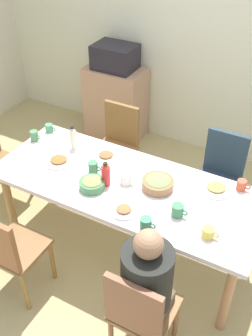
# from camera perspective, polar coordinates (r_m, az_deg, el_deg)

# --- Properties ---
(ground_plane) EXTENTS (6.47, 6.47, 0.00)m
(ground_plane) POSITION_cam_1_polar(r_m,az_deg,el_deg) (3.73, -0.00, -11.35)
(ground_plane) COLOR tan
(wall_back) EXTENTS (5.63, 0.12, 2.60)m
(wall_back) POSITION_cam_1_polar(r_m,az_deg,el_deg) (4.52, 12.41, 17.19)
(wall_back) COLOR beige
(wall_back) RESTS_ON ground_plane
(dining_table) EXTENTS (2.19, 0.88, 0.77)m
(dining_table) POSITION_cam_1_polar(r_m,az_deg,el_deg) (3.24, -0.00, -3.25)
(dining_table) COLOR white
(dining_table) RESTS_ON ground_plane
(chair_1) EXTENTS (0.40, 0.40, 0.90)m
(chair_1) POSITION_cam_1_polar(r_m,az_deg,el_deg) (4.13, -1.25, 3.73)
(chair_1) COLOR brown
(chair_1) RESTS_ON ground_plane
(chair_2) EXTENTS (0.40, 0.40, 0.90)m
(chair_2) POSITION_cam_1_polar(r_m,az_deg,el_deg) (3.81, 13.25, -0.74)
(chair_2) COLOR #253143
(chair_2) RESTS_ON ground_plane
(chair_3) EXTENTS (0.40, 0.40, 0.90)m
(chair_3) POSITION_cam_1_polar(r_m,az_deg,el_deg) (3.16, -16.33, -11.02)
(chair_3) COLOR olive
(chair_3) RESTS_ON ground_plane
(chair_4) EXTENTS (0.40, 0.40, 0.90)m
(chair_4) POSITION_cam_1_polar(r_m,az_deg,el_deg) (2.72, 2.02, -19.79)
(chair_4) COLOR olive
(chair_4) RESTS_ON ground_plane
(person_4) EXTENTS (0.33, 0.33, 1.16)m
(person_4) POSITION_cam_1_polar(r_m,az_deg,el_deg) (2.61, 3.04, -16.04)
(person_4) COLOR brown
(person_4) RESTS_ON ground_plane
(plate_0) EXTENTS (0.22, 0.22, 0.04)m
(plate_0) POSITION_cam_1_polar(r_m,az_deg,el_deg) (3.46, -2.86, 1.76)
(plate_0) COLOR silver
(plate_0) RESTS_ON dining_table
(plate_1) EXTENTS (0.20, 0.20, 0.04)m
(plate_1) POSITION_cam_1_polar(r_m,az_deg,el_deg) (2.93, -0.31, -6.03)
(plate_1) COLOR white
(plate_1) RESTS_ON dining_table
(plate_2) EXTENTS (0.25, 0.25, 0.04)m
(plate_2) POSITION_cam_1_polar(r_m,az_deg,el_deg) (3.45, -9.57, 1.04)
(plate_2) COLOR silver
(plate_2) RESTS_ON dining_table
(plate_3) EXTENTS (0.26, 0.26, 0.04)m
(plate_3) POSITION_cam_1_polar(r_m,az_deg,el_deg) (3.19, 12.73, -2.83)
(plate_3) COLOR white
(plate_3) RESTS_ON dining_table
(bowl_0) EXTENTS (0.25, 0.25, 0.09)m
(bowl_0) POSITION_cam_1_polar(r_m,az_deg,el_deg) (3.12, 4.57, -2.16)
(bowl_0) COLOR olive
(bowl_0) RESTS_ON dining_table
(bowl_1) EXTENTS (0.20, 0.20, 0.09)m
(bowl_1) POSITION_cam_1_polar(r_m,az_deg,el_deg) (3.12, -4.87, -2.24)
(bowl_1) COLOR #447F4F
(bowl_1) RESTS_ON dining_table
(cup_0) EXTENTS (0.11, 0.08, 0.09)m
(cup_0) POSITION_cam_1_polar(r_m,az_deg,el_deg) (3.29, -4.68, 0.16)
(cup_0) COLOR #448559
(cup_0) RESTS_ON dining_table
(cup_1) EXTENTS (0.11, 0.07, 0.07)m
(cup_1) POSITION_cam_1_polar(r_m,az_deg,el_deg) (3.86, -10.88, 5.61)
(cup_1) COLOR #4B9566
(cup_1) RESTS_ON dining_table
(cup_2) EXTENTS (0.11, 0.07, 0.09)m
(cup_2) POSITION_cam_1_polar(r_m,az_deg,el_deg) (3.22, 16.19, -2.36)
(cup_2) COLOR #CD5538
(cup_2) RESTS_ON dining_table
(cup_3) EXTENTS (0.11, 0.07, 0.09)m
(cup_3) POSITION_cam_1_polar(r_m,az_deg,el_deg) (3.75, -12.93, 4.51)
(cup_3) COLOR #4D8657
(cup_3) RESTS_ON dining_table
(cup_4) EXTENTS (0.12, 0.08, 0.09)m
(cup_4) POSITION_cam_1_polar(r_m,az_deg,el_deg) (2.79, 2.89, -7.91)
(cup_4) COLOR #428867
(cup_4) RESTS_ON dining_table
(cup_5) EXTENTS (0.12, 0.09, 0.08)m
(cup_5) POSITION_cam_1_polar(r_m,az_deg,el_deg) (3.16, 0.00, -1.56)
(cup_5) COLOR white
(cup_5) RESTS_ON dining_table
(cup_6) EXTENTS (0.12, 0.08, 0.07)m
(cup_6) POSITION_cam_1_polar(r_m,az_deg,el_deg) (2.80, 11.67, -9.00)
(cup_6) COLOR #DFCC4E
(cup_6) RESTS_ON dining_table
(cup_7) EXTENTS (0.12, 0.09, 0.09)m
(cup_7) POSITION_cam_1_polar(r_m,az_deg,el_deg) (2.90, 7.40, -6.03)
(cup_7) COLOR #408357
(cup_7) RESTS_ON dining_table
(bottle_0) EXTENTS (0.07, 0.07, 0.21)m
(bottle_0) POSITION_cam_1_polar(r_m,az_deg,el_deg) (3.11, -2.91, -0.92)
(bottle_0) COLOR red
(bottle_0) RESTS_ON dining_table
(bottle_1) EXTENTS (0.06, 0.06, 0.22)m
(bottle_1) POSITION_cam_1_polar(r_m,az_deg,el_deg) (3.55, -7.58, 4.23)
(bottle_1) COLOR #EBEAC9
(bottle_1) RESTS_ON dining_table
(side_cabinet) EXTENTS (0.70, 0.44, 0.90)m
(side_cabinet) POSITION_cam_1_polar(r_m,az_deg,el_deg) (4.98, -1.45, 9.25)
(side_cabinet) COLOR tan
(side_cabinet) RESTS_ON ground_plane
(microwave) EXTENTS (0.48, 0.36, 0.28)m
(microwave) POSITION_cam_1_polar(r_m,az_deg,el_deg) (4.73, -1.57, 15.56)
(microwave) COLOR black
(microwave) RESTS_ON side_cabinet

